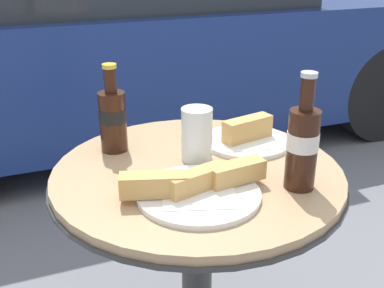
{
  "coord_description": "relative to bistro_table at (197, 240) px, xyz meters",
  "views": [
    {
      "loc": [
        -0.38,
        -0.93,
        1.27
      ],
      "look_at": [
        0.0,
        0.03,
        0.83
      ],
      "focal_mm": 45.0,
      "sensor_mm": 36.0,
      "label": 1
    }
  ],
  "objects": [
    {
      "name": "cola_bottle_right",
      "position": [
        0.17,
        -0.16,
        0.3
      ],
      "size": [
        0.07,
        0.07,
        0.25
      ],
      "color": "#33190F",
      "rests_on": "bistro_table"
    },
    {
      "name": "cola_bottle_left",
      "position": [
        -0.15,
        0.18,
        0.28
      ],
      "size": [
        0.07,
        0.07,
        0.22
      ],
      "color": "#33190F",
      "rests_on": "bistro_table"
    },
    {
      "name": "lunch_plate_far",
      "position": [
        -0.05,
        -0.12,
        0.22
      ],
      "size": [
        0.32,
        0.26,
        0.06
      ],
      "color": "white",
      "rests_on": "bistro_table"
    },
    {
      "name": "drinking_glass",
      "position": [
        0.02,
        0.05,
        0.26
      ],
      "size": [
        0.07,
        0.07,
        0.13
      ],
      "color": "#C68923",
      "rests_on": "bistro_table"
    },
    {
      "name": "parked_car",
      "position": [
        0.53,
        2.25,
        0.05
      ],
      "size": [
        4.42,
        1.7,
        1.3
      ],
      "color": "navy",
      "rests_on": "ground_plane"
    },
    {
      "name": "lunch_plate_near",
      "position": [
        0.18,
        0.09,
        0.22
      ],
      "size": [
        0.23,
        0.23,
        0.07
      ],
      "color": "white",
      "rests_on": "bistro_table"
    },
    {
      "name": "bistro_table",
      "position": [
        0.0,
        0.0,
        0.0
      ],
      "size": [
        0.69,
        0.69,
        0.78
      ],
      "color": "#333333",
      "rests_on": "ground_plane"
    }
  ]
}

